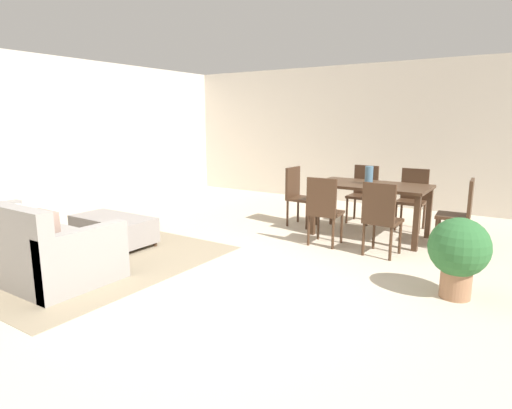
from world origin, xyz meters
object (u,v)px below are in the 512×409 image
dining_chair_near_right (381,215)px  vase_centerpiece (369,175)px  dining_chair_far_left (364,190)px  dining_chair_near_left (324,207)px  dining_chair_far_right (413,195)px  ottoman_table (113,228)px  potted_plant (459,251)px  dining_chair_head_east (461,210)px  dining_table (371,191)px  couch (23,246)px  dining_chair_head_west (298,193)px

dining_chair_near_right → vase_centerpiece: (-0.45, 0.83, 0.37)m
dining_chair_far_left → vase_centerpiece: bearing=-66.9°
dining_chair_near_left → dining_chair_far_right: 1.75m
dining_chair_far_left → ottoman_table: bearing=-126.9°
dining_chair_far_left → potted_plant: (1.79, -2.48, -0.06)m
dining_chair_head_east → dining_table: bearing=-179.0°
dining_chair_head_east → vase_centerpiece: vase_centerpiece is taller
dining_table → vase_centerpiece: (-0.04, -0.00, 0.22)m
potted_plant → dining_chair_near_left: bearing=153.9°
ottoman_table → potted_plant: bearing=8.7°
dining_chair_head_east → ottoman_table: bearing=-149.4°
ottoman_table → dining_chair_near_right: size_ratio=1.26×
couch → ottoman_table: bearing=91.6°
dining_chair_far_left → dining_chair_far_right: size_ratio=1.00×
couch → dining_chair_near_left: dining_chair_near_left is taller
couch → dining_chair_head_west: bearing=66.8°
dining_chair_far_right → vase_centerpiece: (-0.43, -0.78, 0.37)m
dining_chair_near_left → dining_chair_head_east: bearing=28.1°
dining_table → dining_chair_head_west: bearing=178.5°
couch → dining_chair_far_left: size_ratio=2.38×
potted_plant → dining_table: bearing=130.1°
dining_chair_near_left → dining_chair_head_east: 1.74m
dining_chair_head_east → vase_centerpiece: (-1.21, -0.02, 0.37)m
dining_chair_head_east → dining_chair_head_west: same height
dining_chair_far_left → dining_chair_head_west: 1.11m
couch → potted_plant: couch is taller
ottoman_table → dining_chair_near_left: dining_chair_near_left is taller
couch → dining_chair_head_east: size_ratio=2.38×
dining_table → dining_chair_near_left: (-0.36, -0.80, -0.14)m
potted_plant → dining_chair_head_west: bearing=146.7°
dining_chair_far_left → dining_chair_far_right: same height
dining_chair_near_left → dining_chair_head_west: 1.17m
dining_chair_near_right → dining_chair_head_west: 1.80m
dining_chair_head_east → dining_chair_head_west: (-2.35, 0.01, 0.00)m
vase_centerpiece → potted_plant: vase_centerpiece is taller
couch → ottoman_table: couch is taller
dining_chair_near_left → dining_chair_near_right: bearing=-2.3°
ottoman_table → dining_chair_head_west: bearing=56.3°
dining_chair_head_east → dining_chair_head_west: size_ratio=1.00×
dining_chair_far_left → dining_chair_head_west: bearing=-135.0°
dining_chair_near_right → dining_chair_head_west: size_ratio=1.00×
ottoman_table → dining_chair_head_west: size_ratio=1.26×
dining_table → potted_plant: size_ratio=2.03×
dining_chair_near_right → dining_chair_head_west: bearing=151.5°
dining_table → dining_chair_head_west: 1.19m
dining_chair_head_east → couch: bearing=-137.6°
dining_chair_near_left → dining_chair_near_right: same height
dining_chair_head_west → vase_centerpiece: bearing=-1.7°
dining_chair_near_right → dining_chair_head_east: same height
couch → dining_table: bearing=52.5°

